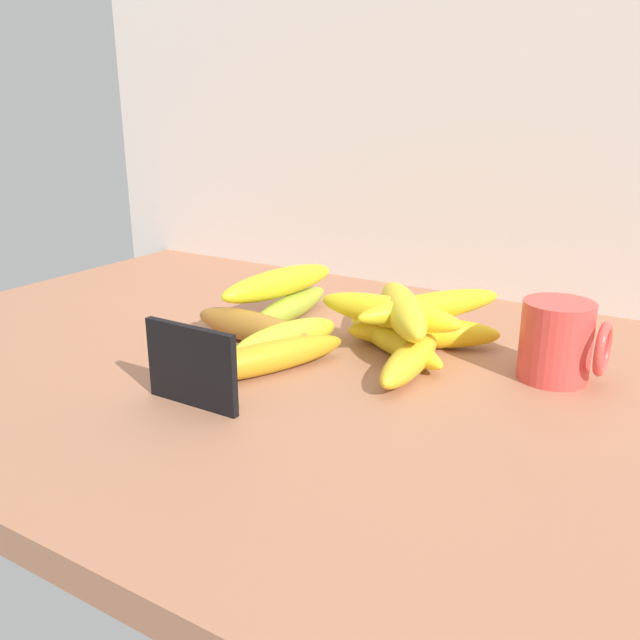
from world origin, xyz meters
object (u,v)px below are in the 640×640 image
banana_5 (290,308)px  banana_10 (403,310)px  coffee_mug (559,341)px  banana_9 (431,307)px  banana_3 (424,333)px  banana_1 (410,360)px  banana_7 (279,283)px  banana_8 (388,312)px  banana_4 (252,327)px  banana_0 (267,358)px  chalkboard_sign (189,368)px  banana_6 (289,339)px  banana_2 (393,340)px

banana_5 → banana_10: (18.69, -3.47, 3.68)cm
coffee_mug → banana_9: (-15.38, 1.18, 1.16)cm
banana_9 → banana_10: size_ratio=1.04×
banana_3 → banana_5: bearing=178.6°
banana_1 → banana_7: banana_7 is taller
banana_3 → banana_8: size_ratio=0.99×
coffee_mug → banana_7: 37.64cm
banana_9 → banana_4: bearing=-155.2°
banana_0 → banana_8: (8.58, 13.11, 3.32)cm
banana_3 → banana_9: banana_9 is taller
chalkboard_sign → banana_4: bearing=107.9°
banana_1 → chalkboard_sign: bearing=-130.2°
banana_7 → banana_5: bearing=49.2°
banana_1 → banana_4: size_ratio=0.85×
coffee_mug → banana_6: coffee_mug is taller
banana_6 → banana_9: size_ratio=0.75×
banana_3 → banana_8: banana_8 is taller
banana_5 → banana_9: bearing=-2.3°
chalkboard_sign → banana_1: size_ratio=0.70×
banana_6 → coffee_mug: bearing=17.9°
banana_10 → banana_1: bearing=-57.2°
banana_4 → banana_10: banana_10 is taller
banana_3 → banana_8: bearing=-129.3°
banana_9 → banana_10: (-2.57, -2.63, -0.13)cm
banana_1 → banana_6: (-14.95, -1.92, 0.19)cm
chalkboard_sign → banana_9: (14.34, 27.16, 1.70)cm
banana_0 → banana_4: bearing=136.0°
banana_4 → banana_9: (20.10, 9.31, 3.54)cm
banana_7 → banana_10: 19.80cm
banana_2 → banana_9: banana_9 is taller
banana_2 → banana_8: size_ratio=1.02×
banana_5 → banana_8: size_ratio=1.07×
coffee_mug → banana_9: coffee_mug is taller
banana_4 → banana_5: bearing=96.5°
banana_1 → banana_8: size_ratio=0.83×
banana_0 → banana_3: size_ratio=1.10×
banana_4 → banana_2: bearing=19.4°
banana_4 → banana_7: 9.89cm
banana_2 → banana_7: 19.56cm
banana_8 → banana_10: size_ratio=0.95×
banana_1 → banana_2: bearing=131.3°
banana_1 → banana_7: (-23.53, 8.35, 3.63)cm
banana_3 → banana_8: (-3.10, -3.79, 3.20)cm
chalkboard_sign → banana_4: 18.85cm
coffee_mug → banana_1: size_ratio=0.58×
banana_1 → banana_9: banana_9 is taller
banana_3 → banana_4: 21.45cm
coffee_mug → banana_4: size_ratio=0.50×
banana_0 → banana_7: 19.22cm
banana_4 → banana_5: banana_4 is taller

